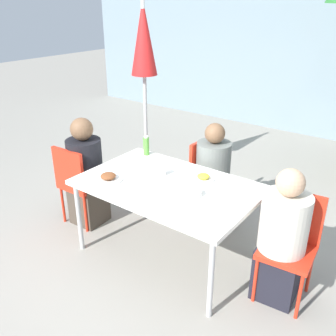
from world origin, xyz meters
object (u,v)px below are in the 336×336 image
person_right (282,241)px  person_far (213,178)px  chair_right (291,238)px  person_left (86,175)px  salad_bowl (192,193)px  closed_umbrella (144,52)px  chair_far (209,174)px  chair_left (78,180)px  drinking_cup (162,170)px  bottle (146,146)px

person_right → person_far: size_ratio=1.02×
chair_right → person_far: (-1.04, 0.57, -0.00)m
person_left → person_right: person_left is taller
salad_bowl → closed_umbrella: bearing=141.6°
person_left → closed_umbrella: bearing=94.1°
closed_umbrella → salad_bowl: bearing=-38.4°
chair_right → chair_far: bearing=-34.2°
chair_far → salad_bowl: size_ratio=5.38×
chair_left → person_left: size_ratio=0.75×
chair_left → drinking_cup: chair_left is taller
chair_left → chair_far: (1.02, 0.93, 0.00)m
closed_umbrella → drinking_cup: 1.65m
chair_right → person_far: size_ratio=0.79×
chair_right → bottle: 1.69m
chair_far → person_far: size_ratio=0.79×
chair_left → chair_right: 2.16m
chair_left → chair_right: (2.14, 0.30, 0.00)m
bottle → salad_bowl: bottle is taller
person_left → bottle: bearing=42.4°
chair_right → salad_bowl: 0.85m
closed_umbrella → drinking_cup: size_ratio=24.50×
person_left → person_right: 2.06m
chair_right → salad_bowl: bearing=11.1°
person_left → closed_umbrella: 1.59m
person_right → chair_far: (-1.08, 0.71, -0.01)m
person_far → closed_umbrella: 1.68m
chair_right → closed_umbrella: 2.66m
chair_far → chair_right: bearing=62.7°
chair_right → chair_far: 1.29m
chair_right → person_far: 1.19m
person_right → salad_bowl: person_right is taller
person_right → drinking_cup: (-1.17, 0.02, 0.27)m
person_right → closed_umbrella: size_ratio=0.50×
person_left → person_far: (1.05, 0.79, -0.03)m
person_left → person_far: bearing=34.5°
chair_left → person_left: person_left is taller
person_far → salad_bowl: size_ratio=6.79×
chair_far → bottle: 0.73m
person_right → drinking_cup: bearing=-6.0°
person_far → closed_umbrella: bearing=-104.2°
person_far → bottle: bearing=-58.2°
chair_left → chair_far: same height
chair_right → closed_umbrella: bearing=-27.3°
chair_right → drinking_cup: bearing=-2.0°
salad_bowl → person_left: bearing=179.6°
chair_right → person_far: bearing=-33.8°
person_left → person_far: size_ratio=1.05×
chair_right → chair_far: (-1.12, 0.63, 0.00)m
chair_far → salad_bowl: bearing=23.5°
person_right → person_far: (-1.00, 0.66, -0.01)m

